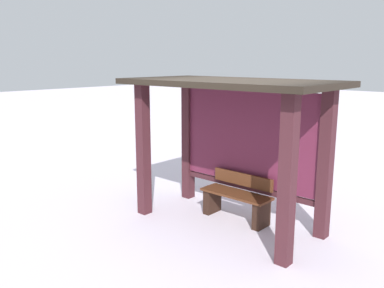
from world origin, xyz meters
The scene contains 3 objects.
ground_plane centered at (0.00, 0.00, 0.00)m, with size 60.00×60.00×0.00m, color white.
bus_shelter centered at (0.00, 0.16, 1.61)m, with size 3.15×1.64×2.21m.
bench_left_inside centered at (0.00, 0.26, 0.33)m, with size 1.15×0.40×0.72m.
Camera 1 is at (3.53, -4.73, 2.47)m, focal length 37.84 mm.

